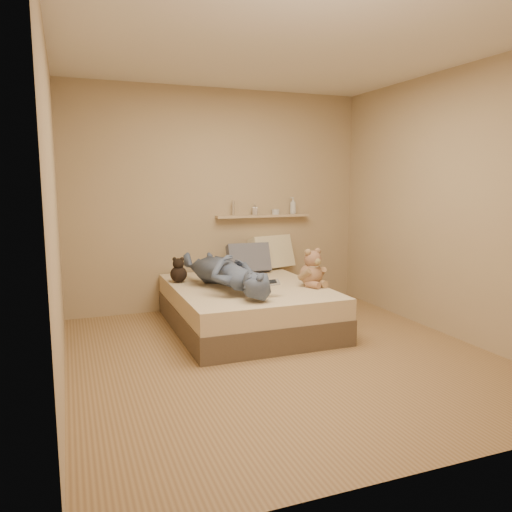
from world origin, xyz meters
name	(u,v)px	position (x,y,z in m)	size (l,w,h in m)	color
room	(283,208)	(0.00, 0.00, 1.30)	(3.80, 3.80, 3.80)	#97774E
bed	(247,306)	(0.00, 0.93, 0.22)	(1.50, 1.90, 0.45)	brown
game_console	(272,282)	(0.05, 0.36, 0.59)	(0.16, 0.08, 0.05)	#AAACB1
teddy_bear	(312,271)	(0.62, 0.66, 0.61)	(0.32, 0.32, 0.40)	tan
dark_plush	(179,272)	(-0.63, 1.33, 0.57)	(0.18, 0.18, 0.28)	black
pillow_cream	(272,253)	(0.63, 1.76, 0.65)	(0.55, 0.16, 0.40)	beige
pillow_grey	(249,258)	(0.28, 1.62, 0.62)	(0.50, 0.14, 0.34)	#585B6B
person	(226,271)	(-0.25, 0.85, 0.63)	(0.54, 1.49, 0.36)	#4A5774
wall_shelf	(263,216)	(0.55, 1.84, 1.10)	(1.20, 0.12, 0.03)	tan
shelf_bottles	(277,208)	(0.74, 1.84, 1.20)	(0.86, 0.11, 0.21)	silver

